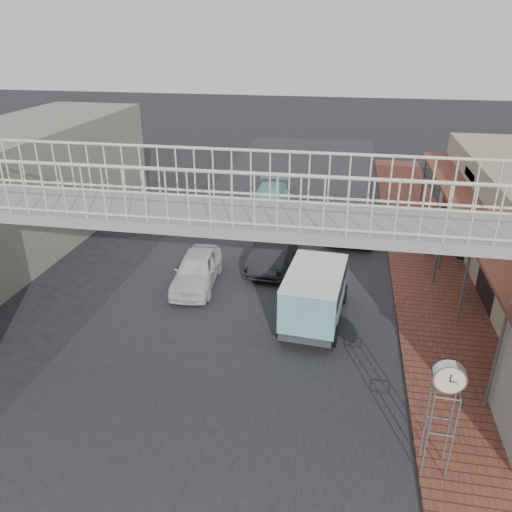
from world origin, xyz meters
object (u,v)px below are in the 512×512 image
at_px(dark_sedan, 274,249).
at_px(angkot_curb, 351,219).
at_px(motorcycle_far, 392,219).
at_px(arrow_sign, 463,226).
at_px(angkot_far, 269,198).
at_px(angkot_van, 315,288).
at_px(street_clock, 448,382).
at_px(white_hatchback, 197,270).
at_px(motorcycle_near, 447,246).

distance_m(dark_sedan, angkot_curb, 5.08).
height_order(motorcycle_far, arrow_sign, arrow_sign).
bearing_deg(arrow_sign, angkot_far, 138.74).
distance_m(angkot_van, street_clock, 6.50).
bearing_deg(angkot_far, white_hatchback, -99.38).
relative_size(dark_sedan, angkot_far, 0.94).
relative_size(dark_sedan, arrow_sign, 1.44).
relative_size(angkot_far, arrow_sign, 1.54).
distance_m(white_hatchback, dark_sedan, 3.43).
bearing_deg(street_clock, motorcycle_far, 92.63).
height_order(angkot_curb, angkot_van, angkot_van).
height_order(white_hatchback, angkot_van, angkot_van).
xyz_separation_m(white_hatchback, dark_sedan, (2.55, 2.30, 0.04)).
bearing_deg(angkot_far, arrow_sign, -42.92).
relative_size(angkot_curb, angkot_van, 1.21).
distance_m(white_hatchback, motorcycle_far, 10.17).
bearing_deg(white_hatchback, street_clock, -48.75).
bearing_deg(angkot_curb, dark_sedan, 55.49).
bearing_deg(arrow_sign, angkot_van, -144.38).
bearing_deg(motorcycle_far, arrow_sign, -177.56).
distance_m(white_hatchback, motorcycle_near, 10.36).
bearing_deg(street_clock, motorcycle_near, 82.65).
xyz_separation_m(angkot_van, street_clock, (3.00, -5.66, 1.16)).
xyz_separation_m(white_hatchback, arrow_sign, (9.43, 1.72, 1.76)).
height_order(angkot_van, motorcycle_far, angkot_van).
xyz_separation_m(angkot_far, arrow_sign, (8.14, -7.26, 1.75)).
xyz_separation_m(dark_sedan, street_clock, (4.95, -9.70, 1.69)).
xyz_separation_m(motorcycle_near, motorcycle_far, (-2.02, 2.78, 0.01)).
bearing_deg(motorcycle_near, street_clock, -178.62).
height_order(angkot_far, street_clock, street_clock).
distance_m(white_hatchback, arrow_sign, 9.74).
relative_size(white_hatchback, dark_sedan, 0.90).
distance_m(angkot_far, angkot_van, 11.21).
height_order(motorcycle_far, street_clock, street_clock).
bearing_deg(motorcycle_far, dark_sedan, 114.58).
bearing_deg(white_hatchback, motorcycle_near, 19.08).
height_order(angkot_van, arrow_sign, arrow_sign).
bearing_deg(white_hatchback, arrow_sign, 6.21).
bearing_deg(motorcycle_far, white_hatchback, 114.34).
height_order(white_hatchback, motorcycle_near, white_hatchback).
bearing_deg(angkot_curb, angkot_far, -28.86).
bearing_deg(angkot_curb, street_clock, 100.29).
relative_size(angkot_van, arrow_sign, 1.42).
xyz_separation_m(dark_sedan, angkot_van, (1.95, -4.04, 0.53)).
bearing_deg(angkot_curb, white_hatchback, 51.04).
xyz_separation_m(white_hatchback, motorcycle_far, (7.50, 6.86, -0.01)).
distance_m(dark_sedan, street_clock, 11.02).
xyz_separation_m(street_clock, arrow_sign, (1.93, 9.12, 0.02)).
height_order(dark_sedan, angkot_far, dark_sedan).
height_order(motorcycle_near, street_clock, street_clock).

